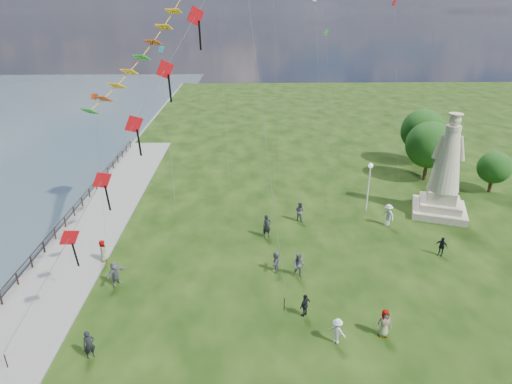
{
  "coord_description": "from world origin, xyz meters",
  "views": [
    {
      "loc": [
        -1.78,
        -17.36,
        16.22
      ],
      "look_at": [
        -1.0,
        8.0,
        5.5
      ],
      "focal_mm": 30.0,
      "sensor_mm": 36.0,
      "label": 1
    }
  ],
  "objects_px": {
    "person_0": "(89,345)",
    "person_6": "(267,226)",
    "person_5": "(115,273)",
    "person_4": "(384,323)",
    "person_11": "(276,261)",
    "person_9": "(441,246)",
    "lamppost": "(369,177)",
    "person_7": "(300,211)",
    "person_10": "(103,252)",
    "statue": "(445,178)",
    "person_2": "(337,331)",
    "person_3": "(305,305)",
    "person_1": "(299,265)",
    "person_8": "(388,215)"
  },
  "relations": [
    {
      "from": "person_4",
      "to": "person_11",
      "type": "bearing_deg",
      "value": 132.26
    },
    {
      "from": "lamppost",
      "to": "person_1",
      "type": "xyz_separation_m",
      "value": [
        -7.21,
        -9.97,
        -2.32
      ]
    },
    {
      "from": "statue",
      "to": "person_7",
      "type": "xyz_separation_m",
      "value": [
        -12.29,
        -1.0,
        -2.46
      ]
    },
    {
      "from": "person_11",
      "to": "person_10",
      "type": "bearing_deg",
      "value": -90.48
    },
    {
      "from": "lamppost",
      "to": "person_11",
      "type": "bearing_deg",
      "value": -133.17
    },
    {
      "from": "person_7",
      "to": "person_3",
      "type": "bearing_deg",
      "value": 123.58
    },
    {
      "from": "person_7",
      "to": "person_10",
      "type": "distance_m",
      "value": 15.7
    },
    {
      "from": "person_1",
      "to": "person_7",
      "type": "distance_m",
      "value": 8.36
    },
    {
      "from": "statue",
      "to": "person_4",
      "type": "distance_m",
      "value": 17.89
    },
    {
      "from": "person_2",
      "to": "person_8",
      "type": "bearing_deg",
      "value": -81.49
    },
    {
      "from": "person_5",
      "to": "person_6",
      "type": "bearing_deg",
      "value": -25.03
    },
    {
      "from": "person_2",
      "to": "person_10",
      "type": "distance_m",
      "value": 16.89
    },
    {
      "from": "person_0",
      "to": "person_4",
      "type": "bearing_deg",
      "value": -29.32
    },
    {
      "from": "person_5",
      "to": "person_8",
      "type": "relative_size",
      "value": 0.87
    },
    {
      "from": "person_6",
      "to": "person_7",
      "type": "distance_m",
      "value": 4.02
    },
    {
      "from": "person_1",
      "to": "person_3",
      "type": "distance_m",
      "value": 3.91
    },
    {
      "from": "person_0",
      "to": "person_7",
      "type": "relative_size",
      "value": 0.92
    },
    {
      "from": "person_7",
      "to": "person_6",
      "type": "bearing_deg",
      "value": 82.96
    },
    {
      "from": "person_0",
      "to": "person_9",
      "type": "relative_size",
      "value": 1.08
    },
    {
      "from": "person_5",
      "to": "person_4",
      "type": "bearing_deg",
      "value": -74.19
    },
    {
      "from": "person_3",
      "to": "person_7",
      "type": "relative_size",
      "value": 0.84
    },
    {
      "from": "person_9",
      "to": "person_1",
      "type": "bearing_deg",
      "value": -122.09
    },
    {
      "from": "person_9",
      "to": "person_11",
      "type": "distance_m",
      "value": 12.13
    },
    {
      "from": "person_5",
      "to": "person_2",
      "type": "bearing_deg",
      "value": -79.23
    },
    {
      "from": "person_0",
      "to": "person_6",
      "type": "distance_m",
      "value": 15.63
    },
    {
      "from": "person_8",
      "to": "person_10",
      "type": "relative_size",
      "value": 1.16
    },
    {
      "from": "person_1",
      "to": "person_2",
      "type": "height_order",
      "value": "person_1"
    },
    {
      "from": "person_8",
      "to": "person_9",
      "type": "relative_size",
      "value": 1.27
    },
    {
      "from": "person_0",
      "to": "person_2",
      "type": "xyz_separation_m",
      "value": [
        12.7,
        0.66,
        -0.05
      ]
    },
    {
      "from": "person_0",
      "to": "person_3",
      "type": "distance_m",
      "value": 11.68
    },
    {
      "from": "statue",
      "to": "person_3",
      "type": "xyz_separation_m",
      "value": [
        -13.5,
        -13.2,
        -2.59
      ]
    },
    {
      "from": "person_3",
      "to": "person_9",
      "type": "height_order",
      "value": "person_9"
    },
    {
      "from": "person_1",
      "to": "person_7",
      "type": "xyz_separation_m",
      "value": [
        1.1,
        8.29,
        -0.01
      ]
    },
    {
      "from": "person_4",
      "to": "person_5",
      "type": "xyz_separation_m",
      "value": [
        -15.74,
        5.21,
        -0.01
      ]
    },
    {
      "from": "person_7",
      "to": "person_5",
      "type": "bearing_deg",
      "value": 73.38
    },
    {
      "from": "person_0",
      "to": "person_7",
      "type": "height_order",
      "value": "person_7"
    },
    {
      "from": "lamppost",
      "to": "person_5",
      "type": "xyz_separation_m",
      "value": [
        -19.03,
        -10.45,
        -2.38
      ]
    },
    {
      "from": "statue",
      "to": "person_2",
      "type": "height_order",
      "value": "statue"
    },
    {
      "from": "person_0",
      "to": "lamppost",
      "type": "bearing_deg",
      "value": 8.53
    },
    {
      "from": "person_1",
      "to": "person_3",
      "type": "relative_size",
      "value": 1.21
    },
    {
      "from": "person_4",
      "to": "person_10",
      "type": "distance_m",
      "value": 19.04
    },
    {
      "from": "statue",
      "to": "lamppost",
      "type": "distance_m",
      "value": 6.22
    },
    {
      "from": "person_1",
      "to": "person_5",
      "type": "height_order",
      "value": "person_1"
    },
    {
      "from": "person_6",
      "to": "person_9",
      "type": "bearing_deg",
      "value": -35.12
    },
    {
      "from": "person_0",
      "to": "person_3",
      "type": "xyz_separation_m",
      "value": [
        11.31,
        2.89,
        -0.07
      ]
    },
    {
      "from": "person_2",
      "to": "person_8",
      "type": "xyz_separation_m",
      "value": [
        6.92,
        13.33,
        0.19
      ]
    },
    {
      "from": "person_2",
      "to": "person_4",
      "type": "distance_m",
      "value": 2.68
    },
    {
      "from": "person_6",
      "to": "person_8",
      "type": "xyz_separation_m",
      "value": [
        9.99,
        1.69,
        -0.01
      ]
    },
    {
      "from": "person_1",
      "to": "person_4",
      "type": "relative_size",
      "value": 1.07
    },
    {
      "from": "lamppost",
      "to": "person_2",
      "type": "distance_m",
      "value": 17.34
    }
  ]
}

